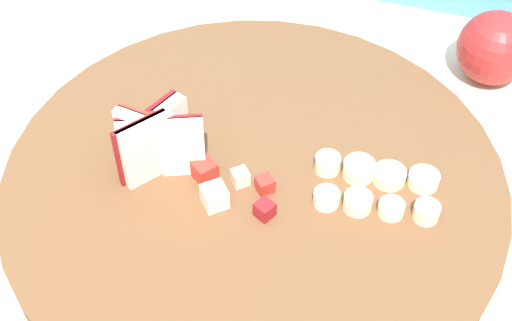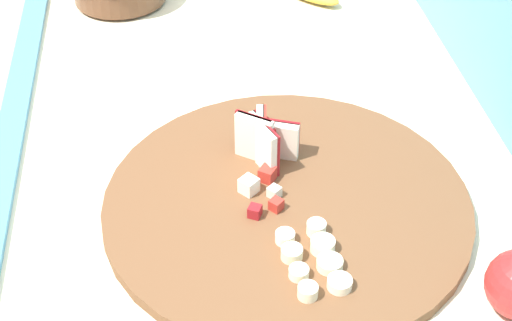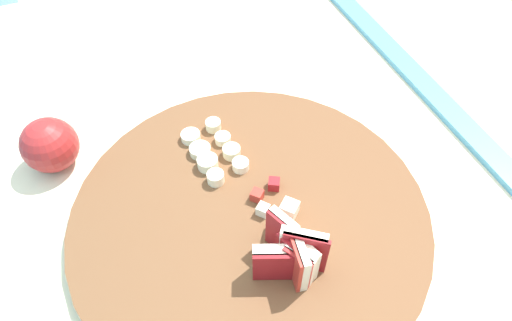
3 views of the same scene
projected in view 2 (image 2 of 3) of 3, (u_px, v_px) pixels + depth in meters
name	position (u px, v px, depth m)	size (l,w,h in m)	color
tile_backsplash	(493.00, 248.00, 1.17)	(2.40, 0.04, 1.39)	#4C8EB2
cutting_board	(287.00, 204.00, 0.95)	(0.46, 0.46, 0.02)	brown
apple_wedge_fan	(264.00, 138.00, 0.99)	(0.08, 0.08, 0.06)	#B22D23
apple_dice_pile	(261.00, 189.00, 0.95)	(0.09, 0.05, 0.02)	#EFE5CC
banana_slice_rows	(314.00, 258.00, 0.86)	(0.12, 0.07, 0.02)	white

